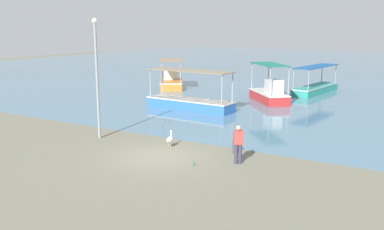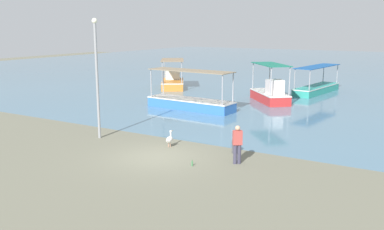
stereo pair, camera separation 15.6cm
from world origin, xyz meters
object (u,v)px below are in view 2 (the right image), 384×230
fishing_boat_outer (316,88)px  glass_bottle (192,163)px  pelican (170,139)px  fishing_boat_center (173,81)px  fishing_boat_far_left (191,101)px  lamp_post (97,73)px  mooring_bollard (235,145)px  fisherman_standing (237,143)px  fishing_boat_far_right (270,93)px

fishing_boat_outer → glass_bottle: size_ratio=25.69×
pelican → glass_bottle: bearing=-38.6°
pelican → fishing_boat_center: bearing=122.9°
fishing_boat_far_left → lamp_post: lamp_post is taller
fishing_boat_far_left → pelican: 9.86m
mooring_bollard → fisherman_standing: fisherman_standing is taller
pelican → fisherman_standing: 4.07m
mooring_bollard → fisherman_standing: 1.66m
lamp_post → glass_bottle: 7.57m
pelican → lamp_post: lamp_post is taller
fishing_boat_far_right → fisherman_standing: (4.24, -15.29, 0.22)m
fishing_boat_outer → glass_bottle: 23.07m
mooring_bollard → fisherman_standing: bearing=-61.6°
mooring_bollard → fishing_boat_outer: bearing=94.6°
fishing_boat_outer → fisherman_standing: fishing_boat_outer is taller
fishing_boat_far_right → glass_bottle: fishing_boat_far_right is taller
lamp_post → fisherman_standing: lamp_post is taller
pelican → fishing_boat_far_left: bearing=115.0°
fishing_boat_far_right → fishing_boat_center: fishing_boat_far_right is taller
fishing_boat_far_right → pelican: fishing_boat_far_right is taller
fishing_boat_outer → lamp_post: lamp_post is taller
glass_bottle → fishing_boat_far_right: bearing=99.4°
fishing_boat_far_left → fishing_boat_outer: fishing_boat_far_left is taller
fisherman_standing → glass_bottle: bearing=-140.2°
fisherman_standing → glass_bottle: fisherman_standing is taller
fishing_boat_center → pelican: bearing=-57.1°
fishing_boat_far_right → lamp_post: (-3.88, -15.04, 2.79)m
fishing_boat_far_right → pelican: size_ratio=5.78×
lamp_post → mooring_bollard: bearing=8.8°
fishing_boat_far_left → glass_bottle: bearing=-58.7°
fishing_boat_far_right → glass_bottle: 16.77m
fishing_boat_far_right → lamp_post: size_ratio=0.75×
fishing_boat_center → fishing_boat_far_right: bearing=-13.8°
fishing_boat_outer → fishing_boat_far_right: bearing=-105.9°
pelican → lamp_post: (-4.15, -0.47, 3.10)m
fishing_boat_far_left → lamp_post: (0.01, -9.41, 2.93)m
fishing_boat_far_right → lamp_post: bearing=-104.5°
fisherman_standing → fishing_boat_far_right: bearing=105.5°
fishing_boat_center → glass_bottle: bearing=-54.7°
fishing_boat_outer → fisherman_standing: (2.39, -21.79, 0.41)m
lamp_post → fisherman_standing: size_ratio=3.68×
fishing_boat_far_left → pelican: size_ratio=8.38×
fishing_boat_center → fishing_boat_far_left: bearing=-49.9°
pelican → glass_bottle: (2.47, -1.97, -0.27)m
fishing_boat_far_left → fishing_boat_center: (-6.99, 8.31, 0.09)m
glass_bottle → fisherman_standing: bearing=39.8°
fishing_boat_far_left → fishing_boat_far_right: (3.89, 5.64, 0.14)m
fishing_boat_outer → lamp_post: (-5.73, -21.55, 2.98)m
fishing_boat_far_left → fishing_boat_far_right: size_ratio=1.45×
pelican → fisherman_standing: (3.97, -0.71, 0.53)m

